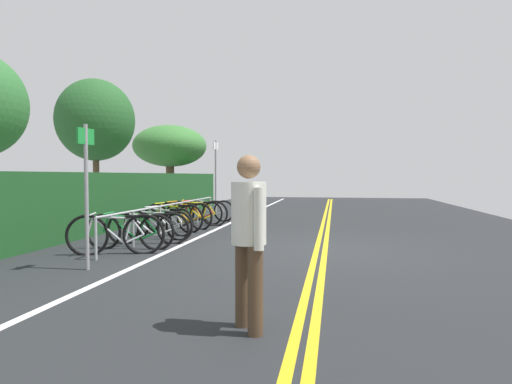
# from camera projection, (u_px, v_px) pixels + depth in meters

# --- Properties ---
(ground_plane) EXTENTS (39.95, 11.80, 0.05)m
(ground_plane) POSITION_uv_depth(u_px,v_px,m) (321.00, 250.00, 8.44)
(ground_plane) COLOR #232628
(centre_line_yellow_inner) EXTENTS (35.96, 0.10, 0.00)m
(centre_line_yellow_inner) POSITION_uv_depth(u_px,v_px,m) (325.00, 249.00, 8.42)
(centre_line_yellow_inner) COLOR gold
(centre_line_yellow_inner) RESTS_ON ground_plane
(centre_line_yellow_outer) EXTENTS (35.96, 0.10, 0.00)m
(centre_line_yellow_outer) POSITION_uv_depth(u_px,v_px,m) (317.00, 249.00, 8.45)
(centre_line_yellow_outer) COLOR gold
(centre_line_yellow_outer) RESTS_ON ground_plane
(bike_lane_stripe_white) EXTENTS (35.96, 0.12, 0.00)m
(bike_lane_stripe_white) POSITION_uv_depth(u_px,v_px,m) (182.00, 245.00, 8.94)
(bike_lane_stripe_white) COLOR white
(bike_lane_stripe_white) RESTS_ON ground_plane
(bike_rack) EXTENTS (6.95, 0.05, 0.74)m
(bike_rack) POSITION_uv_depth(u_px,v_px,m) (171.00, 211.00, 10.72)
(bike_rack) COLOR #9EA0A5
(bike_rack) RESTS_ON ground_plane
(bicycle_0) EXTENTS (0.64, 1.68, 0.78)m
(bicycle_0) POSITION_uv_depth(u_px,v_px,m) (116.00, 234.00, 7.86)
(bicycle_0) COLOR black
(bicycle_0) RESTS_ON ground_plane
(bicycle_1) EXTENTS (0.46, 1.77, 0.74)m
(bicycle_1) POSITION_uv_depth(u_px,v_px,m) (130.00, 231.00, 8.43)
(bicycle_1) COLOR black
(bicycle_1) RESTS_ON ground_plane
(bicycle_2) EXTENTS (0.46, 1.72, 0.71)m
(bicycle_2) POSITION_uv_depth(u_px,v_px,m) (148.00, 228.00, 9.09)
(bicycle_2) COLOR black
(bicycle_2) RESTS_ON ground_plane
(bicycle_3) EXTENTS (0.46, 1.74, 0.69)m
(bicycle_3) POSITION_uv_depth(u_px,v_px,m) (158.00, 225.00, 9.76)
(bicycle_3) COLOR black
(bicycle_3) RESTS_ON ground_plane
(bicycle_4) EXTENTS (0.63, 1.64, 0.70)m
(bicycle_4) POSITION_uv_depth(u_px,v_px,m) (165.00, 221.00, 10.49)
(bicycle_4) COLOR black
(bicycle_4) RESTS_ON ground_plane
(bicycle_5) EXTENTS (0.46, 1.69, 0.76)m
(bicycle_5) POSITION_uv_depth(u_px,v_px,m) (173.00, 218.00, 11.06)
(bicycle_5) COLOR black
(bicycle_5) RESTS_ON ground_plane
(bicycle_6) EXTENTS (0.62, 1.72, 0.75)m
(bicycle_6) POSITION_uv_depth(u_px,v_px,m) (185.00, 215.00, 11.74)
(bicycle_6) COLOR black
(bicycle_6) RESTS_ON ground_plane
(bicycle_7) EXTENTS (0.54, 1.72, 0.77)m
(bicycle_7) POSITION_uv_depth(u_px,v_px,m) (197.00, 213.00, 12.28)
(bicycle_7) COLOR black
(bicycle_7) RESTS_ON ground_plane
(bicycle_8) EXTENTS (0.64, 1.62, 0.71)m
(bicycle_8) POSITION_uv_depth(u_px,v_px,m) (199.00, 212.00, 12.97)
(bicycle_8) COLOR black
(bicycle_8) RESTS_ON ground_plane
(bicycle_9) EXTENTS (0.46, 1.66, 0.71)m
(bicycle_9) POSITION_uv_depth(u_px,v_px,m) (209.00, 210.00, 13.69)
(bicycle_9) COLOR black
(bicycle_9) RESTS_ON ground_plane
(pedestrian) EXTENTS (0.41, 0.33, 1.61)m
(pedestrian) POSITION_uv_depth(u_px,v_px,m) (249.00, 231.00, 3.98)
(pedestrian) COLOR #4C3826
(pedestrian) RESTS_ON ground_plane
(sign_post_near) EXTENTS (0.36, 0.08, 2.19)m
(sign_post_near) POSITION_uv_depth(u_px,v_px,m) (86.00, 182.00, 6.54)
(sign_post_near) COLOR gray
(sign_post_near) RESTS_ON ground_plane
(sign_post_far) EXTENTS (0.36, 0.08, 2.59)m
(sign_post_far) POSITION_uv_depth(u_px,v_px,m) (216.00, 172.00, 14.59)
(sign_post_far) COLOR gray
(sign_post_far) RESTS_ON ground_plane
(hedge_backdrop) EXTENTS (15.90, 1.17, 1.50)m
(hedge_backdrop) POSITION_uv_depth(u_px,v_px,m) (119.00, 199.00, 12.58)
(hedge_backdrop) COLOR #1C4C21
(hedge_backdrop) RESTS_ON ground_plane
(tree_far_right) EXTENTS (2.65, 2.65, 4.74)m
(tree_far_right) POSITION_uv_depth(u_px,v_px,m) (95.00, 120.00, 15.04)
(tree_far_right) COLOR brown
(tree_far_right) RESTS_ON ground_plane
(tree_extra) EXTENTS (3.21, 3.21, 3.63)m
(tree_extra) POSITION_uv_depth(u_px,v_px,m) (170.00, 147.00, 19.21)
(tree_extra) COLOR brown
(tree_extra) RESTS_ON ground_plane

